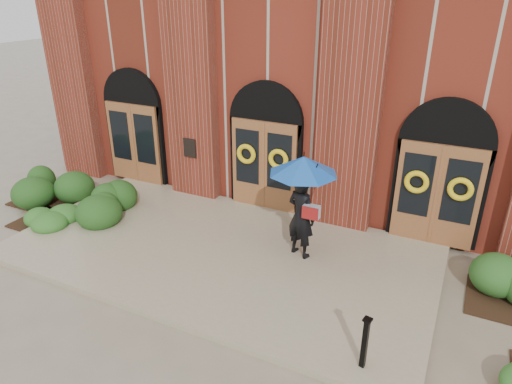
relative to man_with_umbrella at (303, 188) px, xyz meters
The scene contains 7 objects.
ground 2.73m from the man_with_umbrella, 157.35° to the right, with size 90.00×90.00×0.00m, color gray.
landing 2.64m from the man_with_umbrella, 161.43° to the right, with size 10.00×5.30×0.15m, color gray.
church_building 8.39m from the man_with_umbrella, 102.96° to the left, with size 16.20×12.53×7.00m.
man_with_umbrella is the anchor object (origin of this frame).
metal_post 3.74m from the man_with_umbrella, 52.13° to the right, with size 0.15×0.15×0.98m.
hedge_wall_left 7.19m from the man_with_umbrella, behind, with size 3.35×1.34×0.86m, color #1E4316.
hedge_front_left 7.24m from the man_with_umbrella, 169.52° to the right, with size 1.38×1.18×0.49m, color #29591E.
Camera 1 is at (4.93, -7.93, 5.90)m, focal length 32.00 mm.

